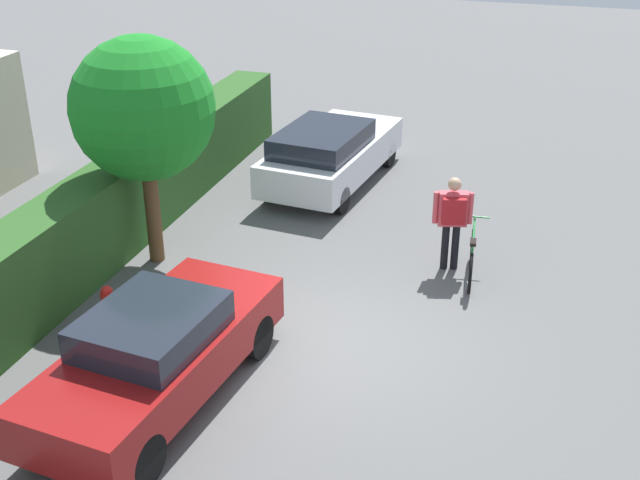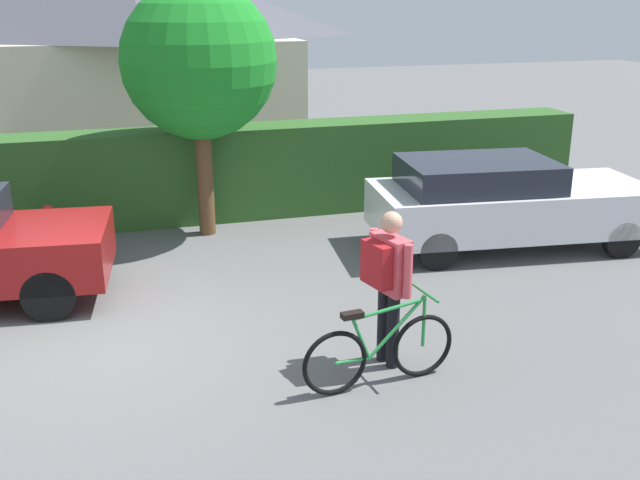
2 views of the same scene
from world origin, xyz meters
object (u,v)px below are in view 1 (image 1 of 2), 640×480
object	(u,v)px
tree_kerbside	(143,110)
fire_hydrant	(109,309)
parked_car_far	(330,153)
bicycle	(471,258)
parked_car_near	(157,353)
person_rider	(453,215)

from	to	relation	value
tree_kerbside	fire_hydrant	xyz separation A→B (m)	(-2.42, -0.47, -2.37)
parked_car_far	bicycle	bearing A→B (deg)	-133.88
parked_car_near	bicycle	world-z (taller)	parked_car_near
bicycle	person_rider	world-z (taller)	person_rider
parked_car_near	bicycle	size ratio (longest dim) A/B	2.60
parked_car_near	tree_kerbside	distance (m)	4.65
parked_car_near	bicycle	bearing A→B (deg)	-37.06
parked_car_near	parked_car_far	distance (m)	8.03
bicycle	fire_hydrant	bearing A→B (deg)	124.06
person_rider	tree_kerbside	bearing A→B (deg)	103.05
bicycle	person_rider	xyz separation A→B (m)	(0.21, 0.40, 0.66)
parked_car_near	person_rider	distance (m)	5.77
tree_kerbside	bicycle	bearing A→B (deg)	-80.03
parked_car_far	fire_hydrant	distance (m)	6.93
parked_car_far	fire_hydrant	size ratio (longest dim) A/B	5.48
parked_car_near	fire_hydrant	world-z (taller)	parked_car_near
parked_car_far	person_rider	bearing A→B (deg)	-135.48
fire_hydrant	tree_kerbside	bearing A→B (deg)	11.10
parked_car_near	person_rider	bearing A→B (deg)	-32.59
parked_car_near	parked_car_far	bearing A→B (deg)	0.09
bicycle	parked_car_far	bearing A→B (deg)	46.12
parked_car_near	tree_kerbside	size ratio (longest dim) A/B	1.09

